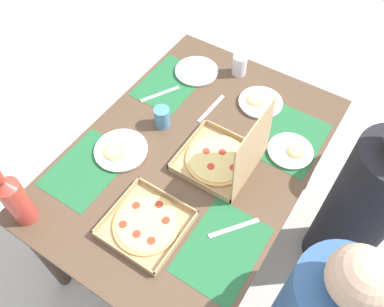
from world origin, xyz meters
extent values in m
plane|color=beige|center=(0.00, 0.00, 0.00)|extent=(6.00, 6.00, 0.00)
cylinder|color=#3F3328|center=(-0.63, -0.43, 0.36)|extent=(0.07, 0.07, 0.73)
cylinder|color=#3F3328|center=(0.63, -0.43, 0.36)|extent=(0.07, 0.07, 0.73)
cylinder|color=#3F3328|center=(-0.63, 0.43, 0.36)|extent=(0.07, 0.07, 0.73)
cube|color=brown|center=(0.00, 0.00, 0.74)|extent=(1.39, 0.97, 0.03)
cube|color=#236638|center=(-0.31, -0.34, 0.76)|extent=(0.36, 0.26, 0.00)
cube|color=#236638|center=(0.31, -0.34, 0.76)|extent=(0.36, 0.26, 0.00)
cube|color=#236638|center=(-0.31, 0.34, 0.76)|extent=(0.36, 0.26, 0.00)
cube|color=#236638|center=(0.31, 0.34, 0.76)|extent=(0.36, 0.26, 0.00)
cube|color=tan|center=(0.39, 0.04, 0.76)|extent=(0.29, 0.29, 0.01)
cube|color=tan|center=(0.24, 0.04, 0.78)|extent=(0.01, 0.29, 0.03)
cube|color=tan|center=(0.53, 0.04, 0.78)|extent=(0.01, 0.29, 0.03)
cube|color=tan|center=(0.39, -0.10, 0.78)|extent=(0.29, 0.01, 0.03)
cube|color=tan|center=(0.39, 0.18, 0.78)|extent=(0.29, 0.01, 0.03)
cylinder|color=#E0B76B|center=(0.39, 0.04, 0.77)|extent=(0.26, 0.26, 0.01)
cylinder|color=#EFD67F|center=(0.39, 0.04, 0.78)|extent=(0.23, 0.23, 0.00)
cylinder|color=red|center=(0.44, 0.04, 0.78)|extent=(0.03, 0.03, 0.00)
cylinder|color=red|center=(0.44, 0.10, 0.78)|extent=(0.03, 0.03, 0.00)
cylinder|color=red|center=(0.34, 0.10, 0.78)|extent=(0.03, 0.03, 0.00)
cylinder|color=red|center=(0.29, 0.04, 0.78)|extent=(0.03, 0.03, 0.00)
cylinder|color=red|center=(0.35, -0.04, 0.78)|extent=(0.03, 0.03, 0.00)
cylinder|color=red|center=(0.44, -0.03, 0.78)|extent=(0.03, 0.03, 0.00)
cube|color=tan|center=(-0.02, 0.11, 0.76)|extent=(0.31, 0.31, 0.01)
cube|color=tan|center=(-0.18, 0.11, 0.78)|extent=(0.01, 0.31, 0.03)
cube|color=tan|center=(0.13, 0.11, 0.78)|extent=(0.01, 0.31, 0.03)
cube|color=tan|center=(-0.02, -0.04, 0.78)|extent=(0.31, 0.01, 0.03)
cube|color=tan|center=(-0.02, 0.27, 0.78)|extent=(0.31, 0.01, 0.03)
cylinder|color=#E0B76B|center=(-0.02, 0.11, 0.77)|extent=(0.27, 0.27, 0.01)
cylinder|color=#EFD67F|center=(-0.02, 0.11, 0.78)|extent=(0.25, 0.25, 0.00)
cylinder|color=red|center=(0.03, 0.11, 0.78)|extent=(0.03, 0.03, 0.00)
cylinder|color=red|center=(-0.02, 0.20, 0.78)|extent=(0.03, 0.03, 0.00)
cylinder|color=red|center=(-0.06, 0.12, 0.78)|extent=(0.03, 0.03, 0.00)
cylinder|color=red|center=(-0.03, 0.05, 0.78)|extent=(0.03, 0.03, 0.00)
cube|color=tan|center=(-0.02, 0.26, 0.95)|extent=(0.31, 0.02, 0.31)
cylinder|color=white|center=(0.16, -0.27, 0.76)|extent=(0.23, 0.23, 0.01)
cylinder|color=white|center=(0.16, -0.27, 0.77)|extent=(0.24, 0.24, 0.01)
cylinder|color=#E0B76B|center=(0.19, -0.28, 0.78)|extent=(0.10, 0.10, 0.01)
cylinder|color=#EFD67F|center=(0.19, -0.28, 0.78)|extent=(0.08, 0.08, 0.00)
cylinder|color=white|center=(-0.43, 0.12, 0.76)|extent=(0.21, 0.21, 0.01)
cylinder|color=white|center=(-0.43, 0.12, 0.77)|extent=(0.21, 0.21, 0.01)
cylinder|color=#E0B76B|center=(-0.43, 0.09, 0.78)|extent=(0.09, 0.09, 0.01)
cylinder|color=#EFD67F|center=(-0.43, 0.09, 0.78)|extent=(0.07, 0.07, 0.00)
cylinder|color=white|center=(-0.45, -0.26, 0.76)|extent=(0.22, 0.22, 0.01)
cylinder|color=white|center=(-0.45, -0.26, 0.77)|extent=(0.22, 0.22, 0.01)
cylinder|color=white|center=(-0.24, 0.36, 0.76)|extent=(0.19, 0.19, 0.01)
cylinder|color=white|center=(-0.24, 0.36, 0.77)|extent=(0.20, 0.20, 0.01)
cylinder|color=#E0B76B|center=(-0.25, 0.38, 0.78)|extent=(0.08, 0.08, 0.01)
cylinder|color=#EFD67F|center=(-0.25, 0.38, 0.78)|extent=(0.07, 0.07, 0.00)
cylinder|color=#B2382D|center=(0.61, -0.38, 0.87)|extent=(0.09, 0.09, 0.22)
cone|color=#B2382D|center=(0.61, -0.38, 0.99)|extent=(0.09, 0.09, 0.04)
cylinder|color=silver|center=(-0.57, -0.08, 0.81)|extent=(0.07, 0.07, 0.11)
cylinder|color=teal|center=(-0.07, -0.21, 0.81)|extent=(0.07, 0.07, 0.10)
cube|color=#B7B7BC|center=(0.21, 0.33, 0.76)|extent=(0.18, 0.14, 0.00)
cube|color=#B7B7BC|center=(-0.27, -0.07, 0.76)|extent=(0.21, 0.03, 0.00)
cube|color=#B7B7BC|center=(-0.22, -0.33, 0.76)|extent=(0.19, 0.12, 0.00)
cylinder|color=black|center=(-0.31, 0.75, 0.47)|extent=(0.32, 0.32, 0.95)
sphere|color=#D1A889|center=(0.31, 0.75, 1.09)|extent=(0.19, 0.19, 0.19)
camera|label=1|loc=(0.86, 0.55, 2.14)|focal=36.49mm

